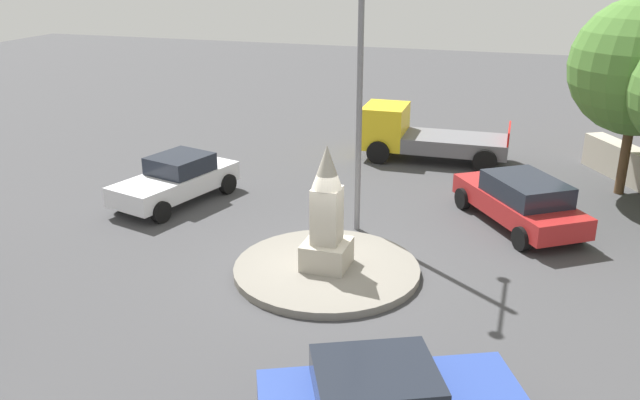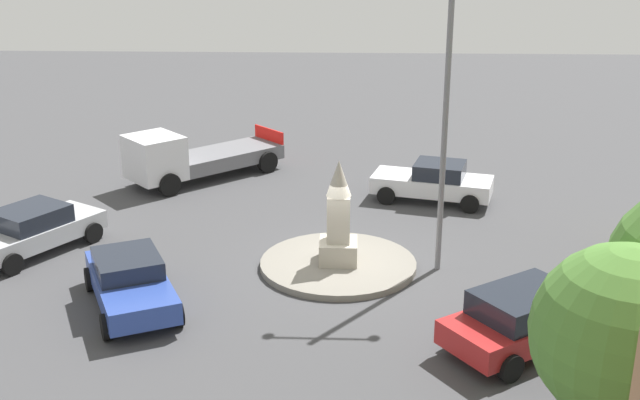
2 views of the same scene
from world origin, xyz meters
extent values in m
plane|color=#424244|center=(0.00, 0.00, 0.00)|extent=(80.00, 80.00, 0.00)
cylinder|color=gray|center=(0.00, 0.00, 0.09)|extent=(4.49, 4.49, 0.19)
cube|color=#B2AA99|center=(0.00, 0.00, 0.50)|extent=(1.07, 1.07, 0.63)
cube|color=#B2AA99|center=(0.00, 0.00, 1.50)|extent=(0.64, 0.64, 1.36)
cone|color=#B2AA99|center=(0.00, 0.00, 2.69)|extent=(0.71, 0.71, 1.03)
cylinder|color=slate|center=(-2.84, -0.01, 4.12)|extent=(0.16, 0.16, 8.24)
cube|color=#B7BABF|center=(9.12, -0.81, 0.60)|extent=(3.65, 4.41, 0.55)
cube|color=#1E232D|center=(9.14, -0.76, 1.14)|extent=(2.37, 2.47, 0.53)
cylinder|color=black|center=(9.14, 0.88, 0.32)|extent=(0.52, 0.66, 0.64)
cylinder|color=black|center=(7.62, -1.57, 0.32)|extent=(0.52, 0.66, 0.64)
cylinder|color=black|center=(9.09, -2.49, 0.32)|extent=(0.52, 0.66, 0.64)
cube|color=#B22323|center=(-4.58, 4.22, 0.61)|extent=(4.63, 3.97, 0.57)
cube|color=#1E232D|center=(-4.34, 4.39, 1.18)|extent=(2.79, 2.62, 0.57)
cylinder|color=black|center=(-5.35, 2.62, 0.32)|extent=(0.65, 0.55, 0.64)
cylinder|color=black|center=(-6.35, 4.04, 0.32)|extent=(0.65, 0.55, 0.64)
cylinder|color=black|center=(-2.81, 4.41, 0.32)|extent=(0.65, 0.55, 0.64)
cylinder|color=black|center=(-3.80, 5.83, 0.32)|extent=(0.65, 0.55, 0.64)
cube|color=#2D479E|center=(5.26, 2.70, 0.61)|extent=(3.30, 4.44, 0.57)
cube|color=#1E232D|center=(5.37, 2.46, 1.12)|extent=(2.22, 2.36, 0.46)
cylinder|color=black|center=(3.87, 3.63, 0.32)|extent=(0.47, 0.67, 0.64)
cylinder|color=black|center=(5.42, 4.36, 0.32)|extent=(0.47, 0.67, 0.64)
cylinder|color=black|center=(5.09, 1.03, 0.32)|extent=(0.47, 0.67, 0.64)
cylinder|color=black|center=(6.64, 1.77, 0.32)|extent=(0.47, 0.67, 0.64)
cube|color=silver|center=(-3.21, -5.88, 0.61)|extent=(4.45, 2.67, 0.59)
cube|color=#1E232D|center=(-3.45, -5.81, 1.17)|extent=(2.03, 1.91, 0.53)
cylinder|color=black|center=(-1.59, -5.46, 0.32)|extent=(0.68, 0.38, 0.64)
cylinder|color=black|center=(-2.02, -7.06, 0.32)|extent=(0.68, 0.38, 0.64)
cylinder|color=black|center=(-4.40, -4.70, 0.32)|extent=(0.68, 0.38, 0.64)
cylinder|color=black|center=(-4.83, -6.30, 0.32)|extent=(0.68, 0.38, 0.64)
cube|color=silver|center=(6.88, -6.79, 1.23)|extent=(2.59, 2.61, 1.61)
cube|color=slate|center=(4.62, -8.87, 0.69)|extent=(4.56, 4.42, 0.54)
cube|color=red|center=(3.02, -10.35, 1.21)|extent=(1.31, 1.41, 0.50)
cylinder|color=black|center=(6.23, -6.07, 0.42)|extent=(0.81, 0.78, 0.84)
cylinder|color=black|center=(7.54, -7.49, 0.42)|extent=(0.81, 0.78, 0.84)
cylinder|color=black|center=(2.97, -9.07, 0.42)|extent=(0.81, 0.78, 0.84)
cylinder|color=black|center=(4.29, -10.50, 0.42)|extent=(0.81, 0.78, 0.84)
sphere|color=#4C7F33|center=(-4.73, 9.34, 3.10)|extent=(3.01, 3.01, 3.01)
camera|label=1|loc=(13.69, 4.27, 7.26)|focal=37.12mm
camera|label=2|loc=(-0.30, 20.69, 9.31)|focal=44.14mm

